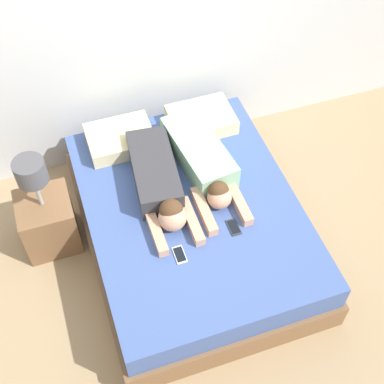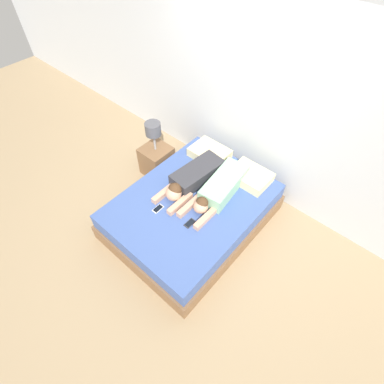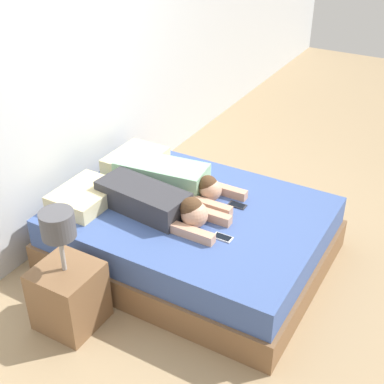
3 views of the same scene
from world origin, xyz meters
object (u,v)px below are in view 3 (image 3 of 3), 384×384
at_px(person_right, 172,178).
at_px(cell_phone_right, 237,205).
at_px(pillow_head_right, 136,160).
at_px(cell_phone_left, 223,237).
at_px(pillow_head_left, 85,196).
at_px(bed, 192,234).
at_px(nightstand, 68,289).
at_px(person_left, 157,203).

distance_m(person_right, cell_phone_right, 0.57).
relative_size(pillow_head_right, person_right, 0.47).
distance_m(pillow_head_right, cell_phone_left, 1.24).
bearing_deg(pillow_head_left, cell_phone_left, -83.89).
relative_size(person_right, cell_phone_left, 7.82).
bearing_deg(bed, person_right, 57.24).
bearing_deg(nightstand, cell_phone_left, -42.46).
bearing_deg(pillow_head_left, nightstand, -150.64).
bearing_deg(person_left, cell_phone_left, -93.04).
height_order(person_left, nightstand, nightstand).
xyz_separation_m(bed, nightstand, (-1.01, 0.36, 0.06)).
relative_size(person_right, cell_phone_right, 7.82).
bearing_deg(person_left, pillow_head_right, 47.08).
relative_size(person_left, person_right, 0.96).
distance_m(cell_phone_left, nightstand, 1.10).
bearing_deg(nightstand, person_right, -3.66).
height_order(person_right, cell_phone_right, person_right).
xyz_separation_m(person_right, nightstand, (-1.20, 0.08, -0.27)).
bearing_deg(cell_phone_left, pillow_head_left, 96.11).
height_order(pillow_head_left, pillow_head_right, same).
relative_size(pillow_head_left, cell_phone_right, 3.68).
xyz_separation_m(pillow_head_right, person_left, (-0.52, -0.56, 0.03)).
distance_m(bed, cell_phone_right, 0.42).
relative_size(pillow_head_left, person_left, 0.49).
relative_size(person_left, cell_phone_left, 7.55).
relative_size(pillow_head_left, cell_phone_left, 3.68).
relative_size(cell_phone_right, nightstand, 0.15).
bearing_deg(person_right, person_left, -165.52).
relative_size(pillow_head_right, nightstand, 0.56).
distance_m(person_right, nightstand, 1.23).
xyz_separation_m(cell_phone_right, nightstand, (-1.22, 0.64, -0.18)).
distance_m(pillow_head_left, cell_phone_left, 1.12).
relative_size(person_left, nightstand, 1.15).
height_order(pillow_head_right, nightstand, nightstand).
xyz_separation_m(pillow_head_left, person_right, (0.52, -0.46, 0.03)).
bearing_deg(nightstand, bed, -19.70).
xyz_separation_m(bed, cell_phone_left, (-0.21, -0.37, 0.24)).
height_order(bed, pillow_head_right, pillow_head_right).
distance_m(cell_phone_left, cell_phone_right, 0.43).
distance_m(pillow_head_left, cell_phone_right, 1.16).
bearing_deg(bed, pillow_head_right, 65.97).
relative_size(bed, pillow_head_left, 3.97).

